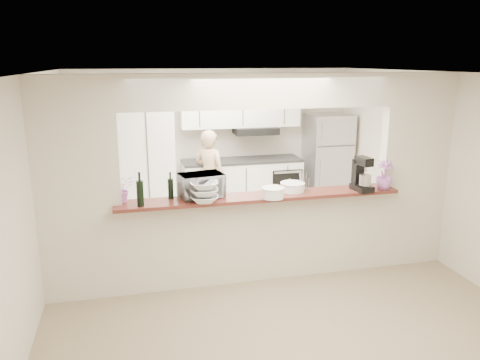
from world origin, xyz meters
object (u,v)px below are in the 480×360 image
object	(u,v)px
refrigerator	(327,160)
person	(210,176)
stand_mixer	(362,175)
toaster_oven	(201,185)

from	to	relation	value
refrigerator	person	size ratio (longest dim) A/B	1.11
stand_mixer	refrigerator	bearing A→B (deg)	73.95
toaster_oven	refrigerator	bearing A→B (deg)	32.93
toaster_oven	person	bearing A→B (deg)	67.10
refrigerator	stand_mixer	xyz separation A→B (m)	(-0.80, -2.79, 0.43)
toaster_oven	stand_mixer	xyz separation A→B (m)	(1.95, -0.19, 0.05)
person	stand_mixer	bearing A→B (deg)	162.29
stand_mixer	person	world-z (taller)	person
refrigerator	person	bearing A→B (deg)	-171.17
refrigerator	toaster_oven	distance (m)	3.80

